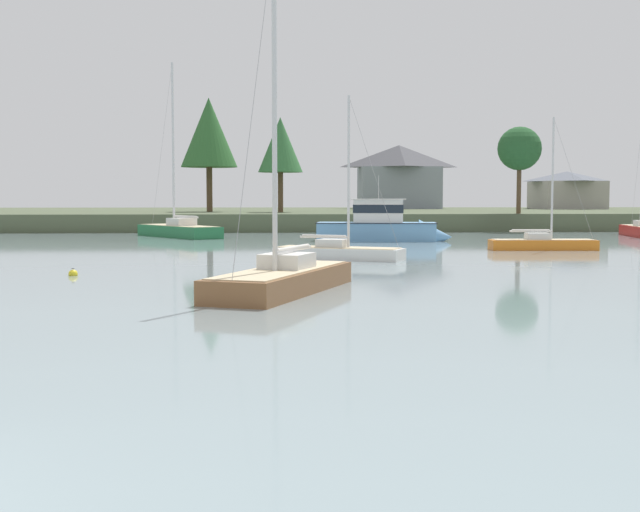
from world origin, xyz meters
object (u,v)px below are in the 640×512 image
Objects in this scene: cruiser_skyblue at (387,231)px; mooring_buoy_yellow at (73,274)px; sailboat_wood at (283,285)px; sailboat_green at (179,233)px; sailboat_orange at (543,247)px; sailboat_white at (338,256)px.

mooring_buoy_yellow is (-16.32, -25.42, -0.67)m from cruiser_skyblue.
sailboat_green is at bearing 101.52° from sailboat_wood.
mooring_buoy_yellow is (-8.42, 6.33, -0.18)m from sailboat_wood.
cruiser_skyblue is (7.89, 31.75, 0.49)m from sailboat_wood.
sailboat_green is (-7.82, 38.36, 0.05)m from sailboat_wood.
sailboat_green is at bearing 88.91° from mooring_buoy_yellow.
cruiser_skyblue is 0.70× the size of sailboat_green.
sailboat_orange is 13.22m from cruiser_skyblue.
sailboat_white is at bearing -65.68° from sailboat_green.
sailboat_wood reaches higher than sailboat_orange.
sailboat_green is at bearing 157.19° from cruiser_skyblue.
sailboat_orange is 0.69× the size of sailboat_wood.
sailboat_wood is 28.76× the size of mooring_buoy_yellow.
sailboat_wood is at bearing -126.76° from sailboat_orange.
sailboat_green reaches higher than sailboat_orange.
sailboat_green is (-23.65, 17.16, 0.10)m from sailboat_orange.
mooring_buoy_yellow is (-11.41, -8.12, -0.12)m from sailboat_white.
sailboat_white is 14.76m from sailboat_wood.
mooring_buoy_yellow is (-24.26, -14.87, -0.13)m from sailboat_orange.
sailboat_orange is at bearing 27.73° from sailboat_white.
sailboat_wood is at bearing -78.48° from sailboat_green.
mooring_buoy_yellow is at bearing 143.07° from sailboat_wood.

